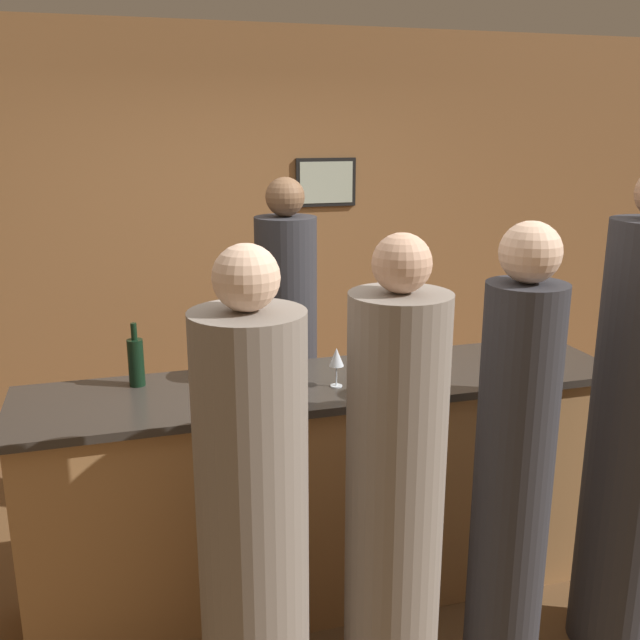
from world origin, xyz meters
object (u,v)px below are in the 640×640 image
object	(u,v)px
bartender	(287,367)
guest_1	(394,509)
guest_3	(253,534)
ice_bucket	(238,357)
wine_bottle_0	(136,361)
guest_2	(513,471)
guest_0	(632,438)

from	to	relation	value
bartender	guest_1	distance (m)	1.46
guest_3	ice_bucket	xyz separation A→B (m)	(0.12, 0.90, 0.32)
guest_3	wine_bottle_0	xyz separation A→B (m)	(-0.32, 0.93, 0.33)
bartender	guest_1	xyz separation A→B (m)	(0.03, -1.46, -0.04)
bartender	guest_2	distance (m)	1.47
guest_0	guest_3	size ratio (longest dim) A/B	1.11
wine_bottle_0	ice_bucket	xyz separation A→B (m)	(0.44, -0.03, -0.01)
guest_0	wine_bottle_0	distance (m)	2.07
bartender	guest_2	xyz separation A→B (m)	(0.55, -1.36, -0.02)
guest_2	wine_bottle_0	world-z (taller)	guest_2
ice_bucket	guest_1	bearing A→B (deg)	-66.98
wine_bottle_0	ice_bucket	bearing A→B (deg)	-4.28
guest_2	guest_3	distance (m)	1.03
bartender	guest_3	distance (m)	1.53
guest_0	ice_bucket	bearing A→B (deg)	150.73
guest_1	wine_bottle_0	xyz separation A→B (m)	(-0.82, 0.93, 0.32)
wine_bottle_0	guest_1	bearing A→B (deg)	-48.74
guest_0	ice_bucket	world-z (taller)	guest_0
guest_2	guest_3	size ratio (longest dim) A/B	1.01
guest_0	ice_bucket	xyz separation A→B (m)	(-1.44, 0.81, 0.22)
guest_3	ice_bucket	bearing A→B (deg)	82.42
guest_0	guest_2	xyz separation A→B (m)	(-0.53, -0.00, -0.07)
guest_0	guest_3	bearing A→B (deg)	-176.52
guest_1	guest_3	bearing A→B (deg)	-180.00
guest_0	guest_2	world-z (taller)	guest_0
bartender	guest_0	distance (m)	1.74
guest_1	guest_0	bearing A→B (deg)	5.13
guest_2	bartender	bearing A→B (deg)	112.03
guest_1	guest_2	xyz separation A→B (m)	(0.53, 0.09, 0.02)
guest_0	wine_bottle_0	size ratio (longest dim) A/B	7.17
bartender	guest_2	size ratio (longest dim) A/B	1.04
guest_1	bartender	bearing A→B (deg)	91.02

